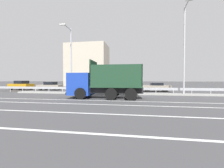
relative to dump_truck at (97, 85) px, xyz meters
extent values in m
plane|color=#424244|center=(1.97, 1.80, -1.26)|extent=(320.00, 320.00, 0.00)
cube|color=silver|center=(0.88, -1.78, -1.26)|extent=(50.23, 0.16, 0.01)
cube|color=silver|center=(0.88, -3.74, -1.26)|extent=(50.23, 0.16, 0.01)
cube|color=silver|center=(0.88, -6.55, -1.26)|extent=(50.23, 0.16, 0.01)
cube|color=silver|center=(0.88, -9.35, -1.26)|extent=(50.23, 0.16, 0.01)
cube|color=gray|center=(1.97, 4.03, -1.17)|extent=(27.63, 1.10, 0.18)
cube|color=#9EA0A5|center=(1.97, 5.18, -0.64)|extent=(50.23, 0.04, 0.32)
cylinder|color=#ADADB2|center=(-14.58, 5.18, -0.95)|extent=(0.09, 0.09, 0.62)
cylinder|color=#ADADB2|center=(-12.51, 5.18, -0.95)|extent=(0.09, 0.09, 0.62)
cylinder|color=#ADADB2|center=(-10.44, 5.18, -0.95)|extent=(0.09, 0.09, 0.62)
cylinder|color=#ADADB2|center=(-8.37, 5.18, -0.95)|extent=(0.09, 0.09, 0.62)
cylinder|color=#ADADB2|center=(-6.30, 5.18, -0.95)|extent=(0.09, 0.09, 0.62)
cylinder|color=#ADADB2|center=(-4.24, 5.18, -0.95)|extent=(0.09, 0.09, 0.62)
cylinder|color=#ADADB2|center=(-2.17, 5.18, -0.95)|extent=(0.09, 0.09, 0.62)
cylinder|color=#ADADB2|center=(-0.10, 5.18, -0.95)|extent=(0.09, 0.09, 0.62)
cylinder|color=#ADADB2|center=(1.97, 5.18, -0.95)|extent=(0.09, 0.09, 0.62)
cylinder|color=#ADADB2|center=(4.03, 5.18, -0.95)|extent=(0.09, 0.09, 0.62)
cylinder|color=#ADADB2|center=(6.10, 5.18, -0.95)|extent=(0.09, 0.09, 0.62)
cylinder|color=#ADADB2|center=(8.17, 5.18, -0.95)|extent=(0.09, 0.09, 0.62)
cylinder|color=#ADADB2|center=(10.24, 5.18, -0.95)|extent=(0.09, 0.09, 0.62)
cylinder|color=#ADADB2|center=(12.31, 5.18, -0.95)|extent=(0.09, 0.09, 0.62)
cube|color=#19389E|center=(-1.54, -0.03, 0.08)|extent=(2.13, 2.56, 2.07)
cube|color=black|center=(-2.59, -0.05, 0.44)|extent=(0.08, 2.17, 0.79)
cube|color=black|center=(-2.63, -0.05, -0.80)|extent=(0.15, 2.47, 0.24)
cube|color=black|center=(1.91, 0.04, -0.48)|extent=(4.87, 1.49, 0.53)
cube|color=#193823|center=(1.91, 0.04, -0.15)|extent=(4.69, 2.52, 0.12)
cube|color=#193823|center=(1.94, -1.12, 0.86)|extent=(4.65, 0.20, 1.91)
cube|color=#193823|center=(1.89, 1.20, 0.86)|extent=(4.65, 0.20, 1.91)
cube|color=#193823|center=(-0.36, -0.01, 1.10)|extent=(0.15, 2.42, 2.39)
cube|color=#193823|center=(4.19, 0.09, 0.86)|extent=(0.15, 2.42, 1.91)
cylinder|color=black|center=(-1.20, -1.26, -0.74)|extent=(1.05, 0.34, 1.04)
cylinder|color=black|center=(-1.26, 1.21, -0.74)|extent=(1.05, 0.34, 1.04)
cylinder|color=black|center=(1.58, -1.20, -0.74)|extent=(1.05, 0.34, 1.04)
cylinder|color=black|center=(1.53, 1.27, -0.74)|extent=(1.05, 0.34, 1.04)
cylinder|color=black|center=(3.27, -1.17, -0.74)|extent=(1.05, 0.34, 1.04)
cylinder|color=black|center=(3.22, 1.30, -0.74)|extent=(1.05, 0.34, 1.04)
cylinder|color=white|center=(4.06, 4.03, -1.11)|extent=(0.16, 0.16, 0.30)
cylinder|color=black|center=(4.06, 4.03, -0.81)|extent=(0.16, 0.16, 0.30)
cylinder|color=white|center=(4.06, 4.03, -0.51)|extent=(0.16, 0.16, 0.30)
cylinder|color=black|center=(4.06, 4.03, -0.20)|extent=(0.16, 0.16, 0.30)
cylinder|color=white|center=(4.06, 4.03, 0.10)|extent=(0.16, 0.16, 0.30)
cylinder|color=#1E4CB2|center=(4.06, 4.03, 0.65)|extent=(0.80, 0.03, 0.80)
cylinder|color=white|center=(4.06, 4.03, 0.65)|extent=(0.86, 0.02, 0.86)
cylinder|color=#ADADB2|center=(-4.42, 3.85, 2.83)|extent=(0.18, 0.18, 8.19)
cylinder|color=#ADADB2|center=(-4.44, 2.83, 6.77)|extent=(0.14, 2.04, 0.10)
cube|color=silver|center=(-4.46, 1.81, 6.69)|extent=(0.70, 0.22, 0.12)
cylinder|color=#ADADB2|center=(8.98, 3.93, 3.67)|extent=(0.18, 0.18, 9.86)
cylinder|color=#ADADB2|center=(8.90, 2.98, 8.45)|extent=(0.26, 1.92, 0.10)
cube|color=silver|center=(8.82, 2.02, 8.37)|extent=(0.71, 0.26, 0.12)
cube|color=#B27A14|center=(-16.07, 9.01, -0.58)|extent=(3.99, 2.22, 0.78)
cube|color=black|center=(-15.95, 9.00, 0.08)|extent=(1.74, 1.82, 0.53)
cylinder|color=black|center=(-17.33, 8.18, -0.96)|extent=(0.61, 0.25, 0.60)
cylinder|color=black|center=(-17.19, 10.01, -0.96)|extent=(0.61, 0.25, 0.60)
cylinder|color=black|center=(-14.95, 8.00, -0.96)|extent=(0.61, 0.25, 0.60)
cylinder|color=black|center=(-14.81, 9.83, -0.96)|extent=(0.61, 0.25, 0.60)
cube|color=gray|center=(-10.93, 9.52, -0.66)|extent=(3.99, 2.07, 0.61)
cube|color=black|center=(-10.81, 9.53, -0.10)|extent=(1.71, 1.75, 0.50)
cylinder|color=black|center=(-12.10, 8.56, -0.96)|extent=(0.61, 0.23, 0.60)
cylinder|color=black|center=(-12.18, 10.38, -0.96)|extent=(0.61, 0.23, 0.60)
cylinder|color=black|center=(-9.68, 8.67, -0.96)|extent=(0.61, 0.23, 0.60)
cylinder|color=black|center=(-9.75, 10.48, -0.96)|extent=(0.61, 0.23, 0.60)
cube|color=silver|center=(-5.03, 9.55, -0.60)|extent=(4.93, 2.13, 0.74)
cube|color=black|center=(-4.89, 9.56, 0.00)|extent=(2.13, 1.70, 0.45)
cylinder|color=black|center=(-6.45, 8.60, -0.96)|extent=(0.61, 0.25, 0.60)
cylinder|color=black|center=(-6.58, 10.26, -0.96)|extent=(0.61, 0.25, 0.60)
cylinder|color=black|center=(-3.48, 8.83, -0.96)|extent=(0.61, 0.25, 0.60)
cylinder|color=black|center=(-3.61, 10.49, -0.96)|extent=(0.61, 0.25, 0.60)
cube|color=black|center=(1.56, 9.67, -0.64)|extent=(4.73, 1.86, 0.65)
cube|color=black|center=(1.70, 9.67, -0.05)|extent=(2.02, 1.54, 0.54)
cylinder|color=black|center=(0.15, 8.82, -0.96)|extent=(0.61, 0.22, 0.60)
cylinder|color=black|center=(0.08, 10.40, -0.96)|extent=(0.61, 0.22, 0.60)
cylinder|color=black|center=(3.04, 8.94, -0.96)|extent=(0.61, 0.22, 0.60)
cylinder|color=black|center=(2.97, 10.52, -0.96)|extent=(0.61, 0.22, 0.60)
cube|color=gray|center=(6.53, 9.07, -0.65)|extent=(4.12, 2.00, 0.64)
cube|color=black|center=(6.65, 9.07, -0.13)|extent=(1.75, 1.71, 0.38)
cylinder|color=black|center=(5.29, 8.14, -0.96)|extent=(0.60, 0.22, 0.60)
cylinder|color=black|center=(5.25, 9.93, -0.96)|extent=(0.60, 0.22, 0.60)
cylinder|color=black|center=(7.82, 8.20, -0.96)|extent=(0.60, 0.22, 0.60)
cylinder|color=black|center=(7.77, 10.00, -0.96)|extent=(0.60, 0.22, 0.60)
cube|color=#B7AD99|center=(-10.10, 27.17, 4.54)|extent=(11.03, 8.07, 11.61)
camera|label=1|loc=(3.79, -13.96, 0.47)|focal=24.00mm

